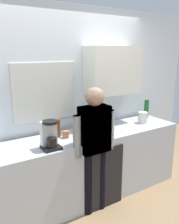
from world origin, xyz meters
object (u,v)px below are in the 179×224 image
(bottle_red_vinegar, at_px, (92,125))
(person_guest, at_px, (94,141))
(coffee_maker, at_px, (50,136))
(bottle_olive_oil, at_px, (96,119))
(bottle_amber_beer, at_px, (58,128))
(cup_terracotta_mug, at_px, (66,134))
(storage_canister, at_px, (143,117))
(bottle_green_wine, at_px, (146,109))
(person_at_sink, at_px, (94,141))
(bottle_clear_soda, at_px, (100,122))

(bottle_red_vinegar, bearing_deg, person_guest, -118.25)
(coffee_maker, bearing_deg, bottle_olive_oil, 21.75)
(bottle_olive_oil, distance_m, bottle_amber_beer, 0.62)
(coffee_maker, height_order, person_guest, person_guest)
(cup_terracotta_mug, xyz_separation_m, storage_canister, (1.29, -0.05, 0.04))
(bottle_green_wine, relative_size, bottle_amber_beer, 1.30)
(coffee_maker, bearing_deg, person_at_sink, -16.02)
(bottle_amber_beer, bearing_deg, bottle_olive_oil, 5.83)
(cup_terracotta_mug, relative_size, storage_canister, 0.54)
(bottle_green_wine, relative_size, storage_canister, 1.76)
(bottle_clear_soda, bearing_deg, bottle_red_vinegar, 160.82)
(storage_canister, height_order, person_at_sink, person_at_sink)
(storage_canister, bearing_deg, bottle_green_wine, 35.38)
(bottle_green_wine, distance_m, bottle_amber_beer, 1.62)
(coffee_maker, height_order, storage_canister, coffee_maker)
(bottle_green_wine, distance_m, person_guest, 1.43)
(bottle_red_vinegar, bearing_deg, bottle_green_wine, 7.43)
(bottle_red_vinegar, height_order, storage_canister, bottle_red_vinegar)
(coffee_maker, height_order, bottle_amber_beer, coffee_maker)
(coffee_maker, distance_m, bottle_clear_soda, 0.80)
(cup_terracotta_mug, relative_size, person_at_sink, 0.06)
(cup_terracotta_mug, xyz_separation_m, person_at_sink, (0.21, -0.34, -0.02))
(bottle_clear_soda, distance_m, person_guest, 0.42)
(bottle_amber_beer, distance_m, storage_canister, 1.36)
(cup_terracotta_mug, distance_m, storage_canister, 1.29)
(person_guest, bearing_deg, storage_canister, 174.35)
(person_at_sink, relative_size, person_guest, 1.00)
(bottle_olive_oil, relative_size, person_guest, 0.16)
(bottle_green_wine, bearing_deg, storage_canister, -144.62)
(bottle_red_vinegar, bearing_deg, bottle_clear_soda, -19.18)
(cup_terracotta_mug, height_order, person_at_sink, person_at_sink)
(bottle_red_vinegar, xyz_separation_m, bottle_amber_beer, (-0.45, 0.10, 0.00))
(bottle_olive_oil, bearing_deg, coffee_maker, -158.25)
(bottle_clear_soda, relative_size, storage_canister, 1.65)
(bottle_clear_soda, height_order, person_guest, person_guest)
(bottle_green_wine, relative_size, person_at_sink, 0.19)
(coffee_maker, distance_m, bottle_amber_beer, 0.36)
(cup_terracotta_mug, bearing_deg, bottle_green_wine, 4.93)
(cup_terracotta_mug, bearing_deg, bottle_red_vinegar, -2.71)
(person_at_sink, bearing_deg, bottle_clear_soda, 58.04)
(coffee_maker, height_order, bottle_red_vinegar, coffee_maker)
(coffee_maker, distance_m, person_guest, 0.54)
(bottle_amber_beer, relative_size, cup_terracotta_mug, 2.50)
(bottle_olive_oil, bearing_deg, storage_canister, -14.56)
(bottle_red_vinegar, xyz_separation_m, storage_canister, (0.90, -0.03, -0.03))
(bottle_olive_oil, bearing_deg, person_guest, -124.93)
(bottle_olive_oil, distance_m, bottle_clear_soda, 0.20)
(bottle_olive_oil, relative_size, bottle_clear_soda, 0.89)
(bottle_olive_oil, relative_size, bottle_green_wine, 0.83)
(bottle_clear_soda, bearing_deg, bottle_green_wine, 10.06)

